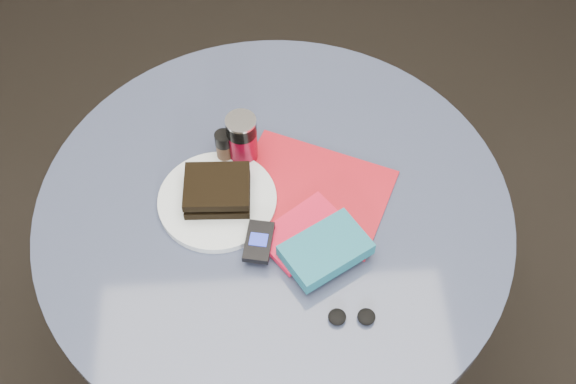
{
  "coord_description": "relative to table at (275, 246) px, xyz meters",
  "views": [
    {
      "loc": [
        -0.02,
        -0.84,
        2.0
      ],
      "look_at": [
        0.03,
        0.0,
        0.8
      ],
      "focal_mm": 45.0,
      "sensor_mm": 36.0,
      "label": 1
    }
  ],
  "objects": [
    {
      "name": "soda_can",
      "position": [
        -0.06,
        0.14,
        0.23
      ],
      "size": [
        0.08,
        0.08,
        0.12
      ],
      "color": "maroon",
      "rests_on": "table"
    },
    {
      "name": "magazine",
      "position": [
        0.08,
        0.03,
        0.17
      ],
      "size": [
        0.39,
        0.35,
        0.01
      ],
      "primitive_type": "cube",
      "rotation": [
        0.0,
        0.0,
        -0.44
      ],
      "color": "maroon",
      "rests_on": "table"
    },
    {
      "name": "sandwich",
      "position": [
        -0.11,
        0.02,
        0.2
      ],
      "size": [
        0.14,
        0.12,
        0.05
      ],
      "color": "black",
      "rests_on": "plate"
    },
    {
      "name": "novel",
      "position": [
        0.1,
        -0.13,
        0.2
      ],
      "size": [
        0.19,
        0.17,
        0.03
      ],
      "primitive_type": "cube",
      "rotation": [
        0.0,
        0.0,
        0.53
      ],
      "color": "#17596D",
      "rests_on": "red_book"
    },
    {
      "name": "red_book",
      "position": [
        0.06,
        -0.08,
        0.18
      ],
      "size": [
        0.2,
        0.19,
        0.01
      ],
      "primitive_type": "cube",
      "rotation": [
        0.0,
        0.0,
        0.62
      ],
      "color": "red",
      "rests_on": "magazine"
    },
    {
      "name": "pepper_grinder",
      "position": [
        -0.1,
        0.13,
        0.21
      ],
      "size": [
        0.05,
        0.05,
        0.08
      ],
      "color": "#4D3221",
      "rests_on": "table"
    },
    {
      "name": "mp3_player",
      "position": [
        -0.03,
        -0.1,
        0.19
      ],
      "size": [
        0.07,
        0.1,
        0.02
      ],
      "color": "black",
      "rests_on": "red_book"
    },
    {
      "name": "table",
      "position": [
        0.0,
        0.0,
        0.0
      ],
      "size": [
        1.0,
        1.0,
        0.75
      ],
      "color": "black",
      "rests_on": "ground"
    },
    {
      "name": "headphones",
      "position": [
        0.13,
        -0.26,
        0.17
      ],
      "size": [
        0.09,
        0.04,
        0.02
      ],
      "color": "black",
      "rests_on": "table"
    },
    {
      "name": "plate",
      "position": [
        -0.12,
        0.02,
        0.17
      ],
      "size": [
        0.27,
        0.27,
        0.02
      ],
      "primitive_type": "cylinder",
      "rotation": [
        0.0,
        0.0,
        0.08
      ],
      "color": "white",
      "rests_on": "table"
    },
    {
      "name": "ground",
      "position": [
        0.0,
        0.0,
        -0.59
      ],
      "size": [
        4.0,
        4.0,
        0.0
      ],
      "primitive_type": "plane",
      "color": "black",
      "rests_on": "ground"
    }
  ]
}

